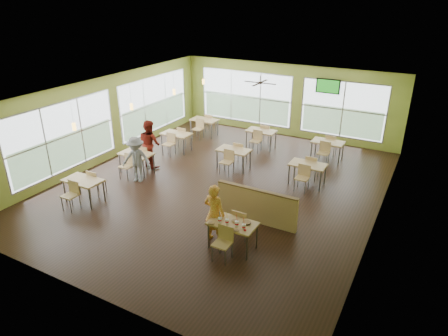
{
  "coord_description": "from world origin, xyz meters",
  "views": [
    {
      "loc": [
        5.9,
        -10.61,
        6.03
      ],
      "look_at": [
        0.64,
        -0.97,
        1.17
      ],
      "focal_mm": 32.0,
      "sensor_mm": 36.0,
      "label": 1
    }
  ],
  "objects": [
    {
      "name": "window_bays",
      "position": [
        -2.65,
        3.08,
        1.48
      ],
      "size": [
        9.24,
        10.24,
        2.38
      ],
      "color": "white",
      "rests_on": "room"
    },
    {
      "name": "cup_blue",
      "position": [
        1.7,
        -3.13,
        0.82
      ],
      "size": [
        0.09,
        0.09,
        0.34
      ],
      "color": "white",
      "rests_on": "main_table"
    },
    {
      "name": "patron_grey",
      "position": [
        -2.71,
        -1.06,
        0.81
      ],
      "size": [
        1.15,
        0.82,
        1.62
      ],
      "primitive_type": "imported",
      "rotation": [
        0.0,
        0.0,
        0.23
      ],
      "color": "slate",
      "rests_on": "floor"
    },
    {
      "name": "pendant_lights",
      "position": [
        -3.2,
        0.68,
        2.45
      ],
      "size": [
        0.11,
        7.31,
        0.86
      ],
      "color": "#2D2119",
      "rests_on": "ceiling"
    },
    {
      "name": "main_table",
      "position": [
        2.0,
        -3.0,
        0.63
      ],
      "size": [
        1.22,
        1.52,
        0.87
      ],
      "color": "tan",
      "rests_on": "floor"
    },
    {
      "name": "tv_backwall",
      "position": [
        1.8,
        5.9,
        2.45
      ],
      "size": [
        1.0,
        0.07,
        0.6
      ],
      "color": "black",
      "rests_on": "wall_back"
    },
    {
      "name": "wrapper_mid",
      "position": [
        2.02,
        -2.94,
        0.77
      ],
      "size": [
        0.23,
        0.22,
        0.05
      ],
      "primitive_type": "ellipsoid",
      "rotation": [
        0.0,
        0.0,
        0.34
      ],
      "color": "#A77D50",
      "rests_on": "main_table"
    },
    {
      "name": "ketchup_cup",
      "position": [
        2.43,
        -3.18,
        0.76
      ],
      "size": [
        0.06,
        0.06,
        0.03
      ],
      "primitive_type": "cylinder",
      "color": "#B10909",
      "rests_on": "main_table"
    },
    {
      "name": "dining_tables",
      "position": [
        -1.05,
        1.71,
        0.63
      ],
      "size": [
        6.92,
        8.72,
        0.87
      ],
      "color": "tan",
      "rests_on": "floor"
    },
    {
      "name": "wrapper_right",
      "position": [
        2.26,
        -3.3,
        0.77
      ],
      "size": [
        0.17,
        0.16,
        0.03
      ],
      "primitive_type": "ellipsoid",
      "rotation": [
        0.0,
        0.0,
        -0.36
      ],
      "color": "#A77D50",
      "rests_on": "main_table"
    },
    {
      "name": "patron_maroon",
      "position": [
        -3.14,
        0.21,
        0.89
      ],
      "size": [
        1.03,
        0.9,
        1.78
      ],
      "primitive_type": "imported",
      "rotation": [
        0.0,
        0.0,
        2.85
      ],
      "color": "maroon",
      "rests_on": "floor"
    },
    {
      "name": "cup_red_far",
      "position": [
        2.37,
        -3.13,
        0.82
      ],
      "size": [
        0.1,
        0.1,
        0.35
      ],
      "color": "white",
      "rests_on": "main_table"
    },
    {
      "name": "cup_yellow",
      "position": [
        1.9,
        -3.12,
        0.82
      ],
      "size": [
        0.1,
        0.1,
        0.36
      ],
      "color": "white",
      "rests_on": "main_table"
    },
    {
      "name": "room",
      "position": [
        0.0,
        0.0,
        1.6
      ],
      "size": [
        12.0,
        12.04,
        3.2
      ],
      "color": "black",
      "rests_on": "ground"
    },
    {
      "name": "half_wall_divider",
      "position": [
        2.0,
        -1.55,
        0.52
      ],
      "size": [
        2.4,
        0.14,
        1.04
      ],
      "color": "tan",
      "rests_on": "floor"
    },
    {
      "name": "ceiling_fan",
      "position": [
        -0.0,
        3.0,
        2.95
      ],
      "size": [
        1.25,
        1.25,
        0.29
      ],
      "color": "#2D2119",
      "rests_on": "ceiling"
    },
    {
      "name": "wrapper_left",
      "position": [
        1.56,
        -3.3,
        0.77
      ],
      "size": [
        0.19,
        0.17,
        0.04
      ],
      "primitive_type": "ellipsoid",
      "rotation": [
        0.0,
        0.0,
        0.07
      ],
      "color": "#A77D50",
      "rests_on": "main_table"
    },
    {
      "name": "man_plaid",
      "position": [
        1.42,
        -2.91,
        0.81
      ],
      "size": [
        0.61,
        0.41,
        1.62
      ],
      "primitive_type": "imported",
      "rotation": [
        0.0,
        0.0,
        3.1
      ],
      "color": "#CB5616",
      "rests_on": "floor"
    },
    {
      "name": "food_basket",
      "position": [
        2.33,
        -2.87,
        0.78
      ],
      "size": [
        0.22,
        0.22,
        0.05
      ],
      "color": "black",
      "rests_on": "main_table"
    },
    {
      "name": "cup_red_near",
      "position": [
        2.16,
        -3.1,
        0.83
      ],
      "size": [
        0.11,
        0.11,
        0.38
      ],
      "color": "white",
      "rests_on": "main_table"
    }
  ]
}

